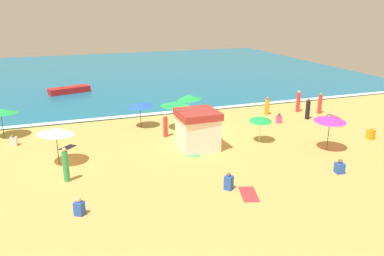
{
  "coord_description": "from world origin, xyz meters",
  "views": [
    {
      "loc": [
        -9.77,
        -25.52,
        9.25
      ],
      "look_at": [
        -0.88,
        -0.7,
        0.8
      ],
      "focal_mm": 36.67,
      "sensor_mm": 36.0,
      "label": 1
    }
  ],
  "objects_px": {
    "beachgoer_1": "(79,207)",
    "beachgoer_5": "(340,167)",
    "lifeguard_cabana": "(198,129)",
    "beachgoer_7": "(229,182)",
    "beach_umbrella_2": "(0,111)",
    "beachgoer_12": "(320,104)",
    "beachgoer_0": "(298,102)",
    "beach_umbrella_6": "(261,119)",
    "beach_umbrella_5": "(56,131)",
    "beachgoer_9": "(279,118)",
    "parked_bicycle": "(334,120)",
    "beachgoer_2": "(371,134)",
    "beachgoer_6": "(308,109)",
    "beachgoer_11": "(66,165)",
    "beach_umbrella_3": "(175,104)",
    "beach_umbrella_7": "(189,97)",
    "small_boat_0": "(69,90)",
    "beachgoer_8": "(165,126)",
    "beach_umbrella_4": "(140,105)",
    "beachgoer_4": "(267,106)",
    "beachgoer_10": "(13,141)",
    "beach_umbrella_0": "(330,119)"
  },
  "relations": [
    {
      "from": "beachgoer_0",
      "to": "beachgoer_9",
      "type": "bearing_deg",
      "value": -144.68
    },
    {
      "from": "beachgoer_1",
      "to": "beachgoer_2",
      "type": "height_order",
      "value": "beachgoer_2"
    },
    {
      "from": "beachgoer_8",
      "to": "beach_umbrella_0",
      "type": "bearing_deg",
      "value": -33.94
    },
    {
      "from": "beachgoer_4",
      "to": "small_boat_0",
      "type": "bearing_deg",
      "value": 137.92
    },
    {
      "from": "beach_umbrella_0",
      "to": "parked_bicycle",
      "type": "bearing_deg",
      "value": 47.44
    },
    {
      "from": "beach_umbrella_2",
      "to": "beachgoer_0",
      "type": "xyz_separation_m",
      "value": [
        23.95,
        -1.24,
        -1.02
      ]
    },
    {
      "from": "lifeguard_cabana",
      "to": "beachgoer_7",
      "type": "xyz_separation_m",
      "value": [
        -0.6,
        -6.23,
        -0.91
      ]
    },
    {
      "from": "beachgoer_7",
      "to": "beachgoer_12",
      "type": "bearing_deg",
      "value": 38.1
    },
    {
      "from": "beach_umbrella_6",
      "to": "parked_bicycle",
      "type": "relative_size",
      "value": 1.1
    },
    {
      "from": "beach_umbrella_6",
      "to": "small_boat_0",
      "type": "bearing_deg",
      "value": 119.85
    },
    {
      "from": "beachgoer_4",
      "to": "beachgoer_11",
      "type": "bearing_deg",
      "value": -154.53
    },
    {
      "from": "beachgoer_11",
      "to": "beachgoer_9",
      "type": "bearing_deg",
      "value": 18.42
    },
    {
      "from": "beachgoer_8",
      "to": "beachgoer_0",
      "type": "bearing_deg",
      "value": 11.39
    },
    {
      "from": "beachgoer_1",
      "to": "beachgoer_5",
      "type": "bearing_deg",
      "value": -0.87
    },
    {
      "from": "beachgoer_0",
      "to": "beachgoer_10",
      "type": "bearing_deg",
      "value": -177.68
    },
    {
      "from": "beachgoer_6",
      "to": "beachgoer_7",
      "type": "height_order",
      "value": "beachgoer_6"
    },
    {
      "from": "beachgoer_8",
      "to": "beachgoer_9",
      "type": "relative_size",
      "value": 2.0
    },
    {
      "from": "beach_umbrella_5",
      "to": "beachgoer_2",
      "type": "xyz_separation_m",
      "value": [
        20.98,
        -2.69,
        -1.71
      ]
    },
    {
      "from": "beach_umbrella_3",
      "to": "lifeguard_cabana",
      "type": "bearing_deg",
      "value": -88.04
    },
    {
      "from": "beach_umbrella_4",
      "to": "beachgoer_1",
      "type": "relative_size",
      "value": 2.27
    },
    {
      "from": "beachgoer_4",
      "to": "beachgoer_10",
      "type": "distance_m",
      "value": 20.15
    },
    {
      "from": "beach_umbrella_6",
      "to": "beachgoer_2",
      "type": "bearing_deg",
      "value": -15.38
    },
    {
      "from": "beachgoer_4",
      "to": "beach_umbrella_3",
      "type": "bearing_deg",
      "value": -171.43
    },
    {
      "from": "beach_umbrella_5",
      "to": "beachgoer_6",
      "type": "distance_m",
      "value": 20.07
    },
    {
      "from": "beachgoer_12",
      "to": "beachgoer_0",
      "type": "bearing_deg",
      "value": 142.72
    },
    {
      "from": "beachgoer_11",
      "to": "small_boat_0",
      "type": "xyz_separation_m",
      "value": [
        1.33,
        22.23,
        -0.51
      ]
    },
    {
      "from": "beach_umbrella_5",
      "to": "beachgoer_8",
      "type": "distance_m",
      "value": 8.03
    },
    {
      "from": "beachgoer_0",
      "to": "beachgoer_11",
      "type": "distance_m",
      "value": 21.56
    },
    {
      "from": "beachgoer_10",
      "to": "beachgoer_2",
      "type": "bearing_deg",
      "value": -16.65
    },
    {
      "from": "beachgoer_2",
      "to": "beach_umbrella_4",
      "type": "bearing_deg",
      "value": 150.62
    },
    {
      "from": "beachgoer_1",
      "to": "beachgoer_5",
      "type": "height_order",
      "value": "beachgoer_1"
    },
    {
      "from": "beachgoer_6",
      "to": "beachgoer_12",
      "type": "height_order",
      "value": "beachgoer_12"
    },
    {
      "from": "beach_umbrella_0",
      "to": "small_boat_0",
      "type": "xyz_separation_m",
      "value": [
        -14.99,
        23.08,
        -1.72
      ]
    },
    {
      "from": "beachgoer_4",
      "to": "beachgoer_9",
      "type": "relative_size",
      "value": 1.87
    },
    {
      "from": "beach_umbrella_4",
      "to": "beachgoer_7",
      "type": "relative_size",
      "value": 2.14
    },
    {
      "from": "beach_umbrella_6",
      "to": "beach_umbrella_5",
      "type": "bearing_deg",
      "value": 177.54
    },
    {
      "from": "lifeguard_cabana",
      "to": "beachgoer_4",
      "type": "xyz_separation_m",
      "value": [
        8.54,
        5.72,
        -0.59
      ]
    },
    {
      "from": "beachgoer_10",
      "to": "beachgoer_11",
      "type": "relative_size",
      "value": 0.4
    },
    {
      "from": "beachgoer_0",
      "to": "beachgoer_7",
      "type": "height_order",
      "value": "beachgoer_0"
    },
    {
      "from": "beachgoer_0",
      "to": "lifeguard_cabana",
      "type": "bearing_deg",
      "value": -154.28
    },
    {
      "from": "beachgoer_0",
      "to": "beachgoer_5",
      "type": "xyz_separation_m",
      "value": [
        -5.4,
        -12.07,
        -0.57
      ]
    },
    {
      "from": "beach_umbrella_2",
      "to": "beachgoer_7",
      "type": "height_order",
      "value": "beach_umbrella_2"
    },
    {
      "from": "beachgoer_0",
      "to": "beach_umbrella_3",
      "type": "bearing_deg",
      "value": -174.28
    },
    {
      "from": "beach_umbrella_4",
      "to": "beachgoer_6",
      "type": "bearing_deg",
      "value": -10.39
    },
    {
      "from": "beach_umbrella_6",
      "to": "beachgoer_9",
      "type": "xyz_separation_m",
      "value": [
        3.71,
        3.51,
        -1.32
      ]
    },
    {
      "from": "beach_umbrella_4",
      "to": "beachgoer_2",
      "type": "xyz_separation_m",
      "value": [
        14.72,
        -8.29,
        -1.4
      ]
    },
    {
      "from": "beach_umbrella_3",
      "to": "beach_umbrella_7",
      "type": "distance_m",
      "value": 2.8
    },
    {
      "from": "lifeguard_cabana",
      "to": "beachgoer_7",
      "type": "bearing_deg",
      "value": -95.51
    },
    {
      "from": "beach_umbrella_2",
      "to": "beach_umbrella_3",
      "type": "xyz_separation_m",
      "value": [
        12.21,
        -2.41,
        0.07
      ]
    },
    {
      "from": "beachgoer_2",
      "to": "beachgoer_10",
      "type": "xyz_separation_m",
      "value": [
        -23.77,
        7.11,
        -0.07
      ]
    }
  ]
}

